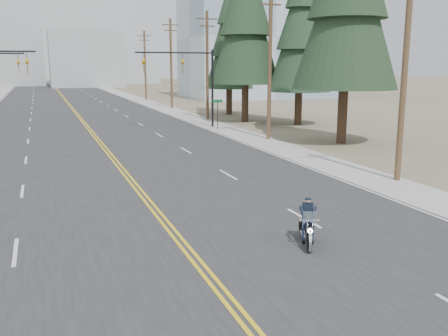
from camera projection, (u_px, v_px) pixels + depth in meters
ground_plane at (212, 281)px, 13.30m from camera, size 400.00×400.00×0.00m
road at (67, 102)px, 77.62m from camera, size 20.00×200.00×0.01m
sidewalk_right at (140, 100)px, 81.51m from camera, size 3.00×200.00×0.01m
traffic_mast_right at (191, 73)px, 44.74m from camera, size 7.10×0.26×7.00m
street_sign at (218, 109)px, 44.15m from camera, size 0.90×0.06×2.62m
utility_pole_a at (405, 63)px, 23.72m from camera, size 2.20×0.30×11.00m
utility_pole_b at (270, 60)px, 37.45m from camera, size 2.20×0.30×11.50m
utility_pole_c at (207, 64)px, 51.28m from camera, size 2.20×0.30×11.00m
utility_pole_d at (171, 62)px, 65.01m from camera, size 2.20×0.30×11.50m
utility_pole_e at (145, 64)px, 80.69m from camera, size 2.20×0.30×11.00m
glass_building at (256, 39)px, 86.42m from camera, size 24.00×16.00×20.00m
haze_bldg_b at (86, 59)px, 129.44m from camera, size 18.00×14.00×14.00m
haze_bldg_c at (221, 51)px, 126.08m from camera, size 16.00×12.00×18.00m
haze_bldg_d at (3, 37)px, 135.24m from camera, size 20.00×15.00×26.00m
haze_bldg_e at (134, 64)px, 158.37m from camera, size 14.00×14.00×12.00m
motorcyclist at (308, 222)px, 15.86m from camera, size 1.55×2.08×1.49m
conifer_mid at (301, 27)px, 46.14m from camera, size 5.94×5.94×15.85m
conifer_tall at (246, 9)px, 48.38m from camera, size 6.85×6.85×19.02m
conifer_far at (229, 39)px, 56.39m from camera, size 5.57×5.57×14.91m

